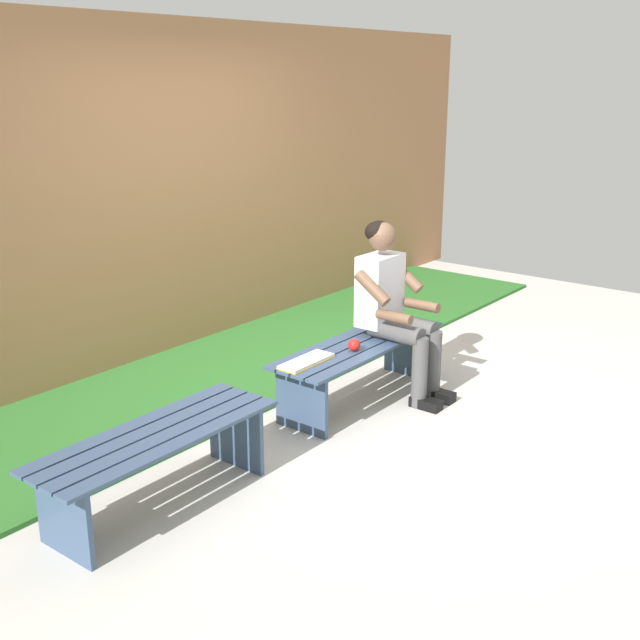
{
  "coord_description": "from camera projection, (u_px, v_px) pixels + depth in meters",
  "views": [
    {
      "loc": [
        4.19,
        2.96,
        2.19
      ],
      "look_at": [
        0.63,
        0.15,
        0.77
      ],
      "focal_mm": 44.39,
      "sensor_mm": 36.0,
      "label": 1
    }
  ],
  "objects": [
    {
      "name": "bench_near",
      "position": [
        360.0,
        357.0,
        5.45
      ],
      "size": [
        1.51,
        0.46,
        0.42
      ],
      "rotation": [
        0.0,
        0.0,
        0.01
      ],
      "color": "#384C6B",
      "rests_on": "ground"
    },
    {
      "name": "brick_wall",
      "position": [
        114.0,
        197.0,
        5.92
      ],
      "size": [
        9.5,
        0.24,
        2.61
      ],
      "primitive_type": "cube",
      "color": "#B27A51",
      "rests_on": "ground"
    },
    {
      "name": "bench_far",
      "position": [
        158.0,
        452.0,
        4.1
      ],
      "size": [
        1.4,
        0.46,
        0.42
      ],
      "rotation": [
        0.0,
        0.0,
        0.01
      ],
      "color": "#384C6B",
      "rests_on": "ground"
    },
    {
      "name": "ground_plane",
      "position": [
        412.0,
        500.0,
        4.29
      ],
      "size": [
        10.0,
        7.0,
        0.04
      ],
      "primitive_type": "cube",
      "color": "beige"
    },
    {
      "name": "grass_strip",
      "position": [
        118.0,
        385.0,
        5.77
      ],
      "size": [
        9.0,
        2.29,
        0.03
      ],
      "primitive_type": "cube",
      "color": "#2D6B28",
      "rests_on": "ground"
    },
    {
      "name": "person_seated",
      "position": [
        394.0,
        303.0,
        5.48
      ],
      "size": [
        0.5,
        0.69,
        1.23
      ],
      "color": "silver",
      "rests_on": "ground"
    },
    {
      "name": "book_open",
      "position": [
        306.0,
        362.0,
        5.04
      ],
      "size": [
        0.41,
        0.16,
        0.02
      ],
      "rotation": [
        0.0,
        0.0,
        0.01
      ],
      "color": "white",
      "rests_on": "bench_near"
    },
    {
      "name": "apple",
      "position": [
        354.0,
        345.0,
        5.25
      ],
      "size": [
        0.08,
        0.08,
        0.08
      ],
      "primitive_type": "sphere",
      "color": "red",
      "rests_on": "bench_near"
    }
  ]
}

